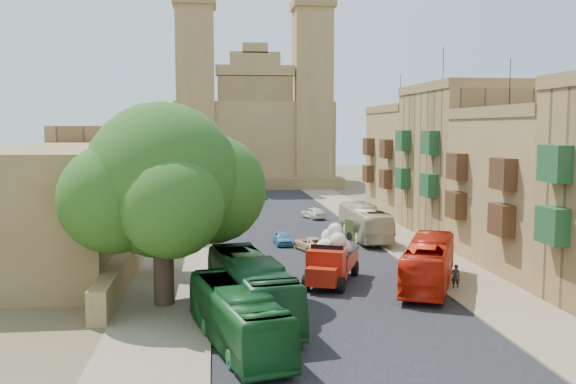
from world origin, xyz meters
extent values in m
plane|color=brown|center=(0.00, 0.00, 0.00)|extent=(260.00, 260.00, 0.00)
cube|color=black|center=(0.00, 30.00, 0.01)|extent=(14.00, 140.00, 0.01)
cube|color=#7E6E53|center=(9.50, 30.00, 0.01)|extent=(5.00, 140.00, 0.01)
cube|color=#7E6E53|center=(-9.50, 30.00, 0.01)|extent=(5.00, 140.00, 0.01)
cube|color=#7E6E53|center=(7.00, 30.00, 0.06)|extent=(0.25, 140.00, 0.12)
cube|color=#7E6E53|center=(-7.00, 30.00, 0.06)|extent=(0.25, 140.00, 0.12)
cube|color=#1E4B29|center=(11.55, 0.92, 4.56)|extent=(0.90, 2.20, 2.00)
cube|color=#1E4B29|center=(11.55, 0.92, 7.92)|extent=(0.90, 2.20, 2.00)
cube|color=olive|center=(16.00, 11.00, 5.25)|extent=(8.00, 14.00, 10.50)
cube|color=brown|center=(16.00, 11.00, 10.90)|extent=(8.20, 14.00, 0.80)
cylinder|color=black|center=(15.00, 13.80, 13.10)|extent=(0.06, 0.06, 3.60)
cube|color=#462A17|center=(11.55, 7.08, 3.99)|extent=(0.90, 2.20, 2.00)
cube|color=#462A17|center=(11.55, 14.92, 3.99)|extent=(0.90, 2.20, 2.00)
cube|color=#462A17|center=(11.55, 7.08, 6.93)|extent=(0.90, 2.20, 2.00)
cube|color=#462A17|center=(11.55, 14.92, 6.93)|extent=(0.90, 2.20, 2.00)
cube|color=olive|center=(16.00, 25.00, 6.50)|extent=(8.00, 14.00, 13.00)
cube|color=brown|center=(16.00, 25.00, 13.40)|extent=(8.20, 14.00, 0.80)
cylinder|color=black|center=(15.00, 27.80, 15.60)|extent=(0.06, 0.06, 3.60)
cube|color=#1E4B29|center=(11.55, 21.08, 4.94)|extent=(0.90, 2.20, 2.00)
cube|color=#1E4B29|center=(11.55, 28.92, 4.94)|extent=(0.90, 2.20, 2.00)
cube|color=#1E4B29|center=(11.55, 21.08, 8.58)|extent=(0.90, 2.20, 2.00)
cube|color=#1E4B29|center=(11.55, 28.92, 8.58)|extent=(0.90, 2.20, 2.00)
cube|color=olive|center=(16.00, 39.00, 5.75)|extent=(8.00, 14.00, 11.50)
cube|color=brown|center=(16.00, 39.00, 11.90)|extent=(8.20, 14.00, 0.80)
cylinder|color=black|center=(15.00, 41.80, 14.10)|extent=(0.06, 0.06, 3.60)
cube|color=#462A17|center=(11.55, 35.08, 4.37)|extent=(0.90, 2.20, 2.00)
cube|color=#462A17|center=(11.55, 42.92, 4.37)|extent=(0.90, 2.20, 2.00)
cube|color=#462A17|center=(11.55, 35.08, 7.59)|extent=(0.90, 2.20, 2.00)
cube|color=#462A17|center=(11.55, 42.92, 7.59)|extent=(0.90, 2.20, 2.00)
cube|color=olive|center=(-12.50, 20.00, 0.90)|extent=(1.00, 40.00, 1.80)
cube|color=brown|center=(-18.00, 18.00, 4.20)|extent=(10.00, 28.00, 8.40)
cube|color=olive|center=(-18.00, 44.00, 5.00)|extent=(10.00, 22.00, 10.00)
cube|color=olive|center=(0.00, 81.00, 7.00)|extent=(26.00, 20.00, 14.00)
cube|color=brown|center=(0.00, 70.50, 0.90)|extent=(28.00, 4.00, 1.80)
cube|color=brown|center=(0.00, 72.20, 10.00)|extent=(12.00, 2.00, 16.00)
cube|color=olive|center=(0.00, 72.20, 18.90)|extent=(12.60, 2.40, 1.60)
cube|color=olive|center=(0.00, 72.20, 20.60)|extent=(8.00, 2.00, 2.40)
cube|color=olive|center=(0.00, 72.20, 22.40)|extent=(4.00, 2.00, 1.60)
cube|color=olive|center=(-9.50, 73.50, 14.50)|extent=(6.00, 6.00, 29.00)
cube|color=brown|center=(-9.50, 73.50, 29.60)|extent=(6.80, 6.80, 1.40)
cube|color=olive|center=(9.50, 73.50, 14.50)|extent=(6.00, 6.00, 29.00)
cube|color=brown|center=(9.50, 73.50, 29.60)|extent=(6.80, 6.80, 1.40)
cylinder|color=#3C281E|center=(-9.50, 4.00, 2.14)|extent=(1.13, 1.13, 4.29)
sphere|color=#1C4111|center=(-9.50, 4.00, 7.00)|extent=(8.58, 8.58, 8.58)
sphere|color=#1C4111|center=(-6.79, 5.35, 6.32)|extent=(6.32, 6.32, 6.32)
sphere|color=#1C4111|center=(-11.98, 2.98, 6.09)|extent=(5.87, 5.87, 5.87)
sphere|color=#1C4111|center=(-8.82, 1.29, 5.87)|extent=(5.42, 5.42, 5.42)
sphere|color=#1C4111|center=(-10.74, 6.48, 7.90)|extent=(4.96, 4.96, 4.96)
cylinder|color=#3C281E|center=(-10.00, 12.00, 1.20)|extent=(0.44, 0.44, 2.39)
sphere|color=#1C4111|center=(-10.00, 12.00, 3.61)|extent=(3.48, 3.48, 3.48)
cylinder|color=#3C281E|center=(-10.00, 24.00, 1.09)|extent=(0.44, 0.44, 2.17)
sphere|color=#1C4111|center=(-10.00, 24.00, 3.28)|extent=(3.16, 3.16, 3.16)
cylinder|color=#3C281E|center=(-10.00, 36.00, 0.95)|extent=(0.44, 0.44, 1.91)
sphere|color=#1C4111|center=(-10.00, 36.00, 2.88)|extent=(2.78, 2.78, 2.78)
cylinder|color=#3C281E|center=(-10.00, 48.00, 1.22)|extent=(0.44, 0.44, 2.45)
sphere|color=#1C4111|center=(-10.00, 48.00, 3.69)|extent=(3.56, 3.56, 3.56)
cube|color=#AF1C0D|center=(1.13, 8.84, 1.34)|extent=(3.67, 4.48, 0.97)
cube|color=black|center=(1.13, 8.84, 1.88)|extent=(3.74, 4.55, 0.13)
cube|color=#AF1C0D|center=(0.18, 6.56, 1.45)|extent=(2.79, 2.55, 1.93)
cube|color=#AF1C0D|center=(-0.32, 5.37, 1.02)|extent=(2.18, 1.89, 1.07)
cube|color=black|center=(0.18, 6.56, 2.20)|extent=(1.93, 0.88, 0.97)
cylinder|color=black|center=(-1.18, 6.08, 0.48)|extent=(0.72, 1.04, 0.97)
cylinder|color=black|center=(0.80, 5.26, 0.48)|extent=(0.72, 1.04, 0.97)
cylinder|color=black|center=(0.64, 10.45, 0.48)|extent=(0.72, 1.04, 0.97)
cylinder|color=black|center=(2.62, 9.62, 0.48)|extent=(0.72, 1.04, 0.97)
sphere|color=beige|center=(0.39, 8.46, 2.15)|extent=(1.18, 1.18, 1.18)
sphere|color=beige|center=(1.50, 8.34, 2.15)|extent=(1.18, 1.18, 1.18)
sphere|color=beige|center=(1.38, 9.44, 2.15)|extent=(1.18, 1.18, 1.18)
sphere|color=beige|center=(0.78, 9.11, 2.74)|extent=(1.07, 1.07, 1.07)
sphere|color=beige|center=(1.11, 7.81, 2.69)|extent=(1.07, 1.07, 1.07)
sphere|color=beige|center=(1.09, 8.75, 3.22)|extent=(0.97, 0.97, 0.97)
cube|color=#374B1C|center=(6.50, 21.77, 0.91)|extent=(3.43, 4.80, 1.82)
cylinder|color=black|center=(6.28, 20.02, 0.36)|extent=(0.54, 0.78, 0.73)
cylinder|color=black|center=(7.87, 20.67, 0.36)|extent=(0.54, 0.78, 0.73)
cylinder|color=black|center=(5.13, 22.86, 0.36)|extent=(0.54, 0.78, 0.73)
cylinder|color=black|center=(6.72, 23.51, 0.36)|extent=(0.54, 0.78, 0.73)
imported|color=#144F1F|center=(-5.68, -3.37, 1.38)|extent=(4.63, 10.21, 2.77)
imported|color=#1C5128|center=(-4.82, 1.00, 1.59)|extent=(4.57, 11.67, 3.17)
imported|color=red|center=(6.50, 6.16, 1.48)|extent=(6.55, 10.72, 2.96)
imported|color=#C6B58B|center=(6.50, 23.36, 1.47)|extent=(2.59, 10.61, 2.95)
imported|color=#3F85BA|center=(-1.00, 21.39, 0.57)|extent=(1.51, 3.41, 1.14)
imported|color=white|center=(-3.92, 35.80, 0.60)|extent=(1.63, 3.74, 1.20)
imported|color=#D5B68E|center=(1.00, 18.58, 0.56)|extent=(2.89, 4.37, 1.12)
imported|color=#182150|center=(-5.00, 42.29, 0.68)|extent=(3.01, 5.02, 1.36)
imported|color=white|center=(3.96, 36.50, 0.64)|extent=(2.66, 4.03, 1.28)
imported|color=#3559AC|center=(-0.50, 56.41, 0.55)|extent=(1.66, 3.50, 1.11)
imported|color=black|center=(8.03, 5.62, 0.75)|extent=(0.58, 0.42, 1.49)
imported|color=#2D2D2F|center=(8.36, 20.58, 0.95)|extent=(0.63, 1.17, 1.90)
camera|label=1|loc=(-6.62, -31.61, 9.86)|focal=40.00mm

